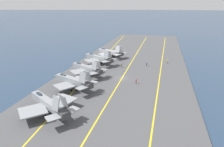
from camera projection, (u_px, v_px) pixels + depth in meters
ground_plane at (122, 79)px, 70.36m from camera, size 2000.00×2000.00×0.00m
carrier_deck at (122, 78)px, 70.30m from camera, size 216.16×46.33×0.40m
deck_stripe_foul_line at (159, 81)px, 67.25m from camera, size 194.51×4.02×0.01m
deck_stripe_centerline at (122, 78)px, 70.23m from camera, size 194.54×0.36×0.01m
deck_stripe_edge_line at (88, 75)px, 73.21m from camera, size 194.19×12.42×0.01m
parked_jet_nearest at (48, 103)px, 46.57m from camera, size 13.87×16.48×6.52m
parked_jet_second at (72, 81)px, 60.17m from camera, size 12.18×16.17×6.68m
parked_jet_third at (86, 68)px, 72.41m from camera, size 12.72×16.23×6.20m
parked_jet_fourth at (98, 58)px, 86.37m from camera, size 13.24×16.91×6.51m
parked_jet_fifth at (110, 52)px, 98.05m from camera, size 12.64×16.64×6.19m
crew_blue_vest at (147, 64)px, 83.82m from camera, size 0.46×0.43×1.74m
crew_red_vest at (136, 81)px, 64.73m from camera, size 0.38×0.27×1.71m
crew_brown_vest at (122, 65)px, 81.32m from camera, size 0.45×0.45×1.81m
crew_yellow_vest at (167, 61)px, 87.52m from camera, size 0.45×0.40×1.73m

